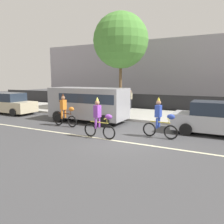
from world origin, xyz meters
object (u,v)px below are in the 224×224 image
object	(u,v)px
parade_cyclist_orange	(65,112)
pedestrian_onlooker	(130,99)
parked_van_grey	(89,102)
parked_car_beige	(11,104)
parade_cyclist_cobalt	(160,120)
parade_cyclist_purple	(99,120)
parked_car_silver	(215,119)

from	to	relation	value
parade_cyclist_orange	pedestrian_onlooker	distance (m)	7.68
parked_van_grey	pedestrian_onlooker	xyz separation A→B (m)	(0.43, 5.80, -0.27)
parked_car_beige	pedestrian_onlooker	size ratio (longest dim) A/B	2.53
parade_cyclist_cobalt	parked_van_grey	xyz separation A→B (m)	(-5.10, 1.80, 0.44)
parade_cyclist_orange	parade_cyclist_cobalt	distance (m)	5.59
parade_cyclist_purple	pedestrian_onlooker	size ratio (longest dim) A/B	1.19
parked_van_grey	parked_car_silver	distance (m)	7.37
pedestrian_onlooker	parked_car_beige	bearing A→B (deg)	-142.88
parked_car_beige	parade_cyclist_cobalt	bearing A→B (deg)	-7.82
parade_cyclist_orange	parked_van_grey	world-z (taller)	parked_van_grey
parade_cyclist_orange	pedestrian_onlooker	xyz separation A→B (m)	(0.93, 7.63, 0.17)
parade_cyclist_purple	parade_cyclist_cobalt	distance (m)	2.84
parade_cyclist_purple	pedestrian_onlooker	world-z (taller)	parade_cyclist_purple
parade_cyclist_cobalt	parked_van_grey	distance (m)	5.42
parked_car_silver	pedestrian_onlooker	bearing A→B (deg)	140.33
parked_van_grey	pedestrian_onlooker	distance (m)	5.82
parade_cyclist_cobalt	pedestrian_onlooker	xyz separation A→B (m)	(-4.66, 7.59, 0.17)
parade_cyclist_cobalt	pedestrian_onlooker	size ratio (longest dim) A/B	1.19
parked_car_silver	parade_cyclist_cobalt	bearing A→B (deg)	-140.47
parked_car_silver	parade_cyclist_orange	bearing A→B (deg)	-166.43
parade_cyclist_orange	parked_van_grey	bearing A→B (deg)	74.97
parade_cyclist_orange	pedestrian_onlooker	world-z (taller)	parade_cyclist_orange
parade_cyclist_cobalt	parked_car_silver	distance (m)	2.92
parade_cyclist_purple	parked_car_silver	size ratio (longest dim) A/B	0.47
parked_van_grey	parked_car_beige	xyz separation A→B (m)	(-7.34, -0.09, -0.50)
parade_cyclist_cobalt	pedestrian_onlooker	distance (m)	8.91
parade_cyclist_cobalt	parked_car_beige	xyz separation A→B (m)	(-12.44, 1.71, -0.06)
parade_cyclist_purple	pedestrian_onlooker	xyz separation A→B (m)	(-2.16, 8.93, 0.17)
parked_car_silver	parked_car_beige	bearing A→B (deg)	-179.41
parked_car_silver	pedestrian_onlooker	size ratio (longest dim) A/B	2.53
parade_cyclist_cobalt	parked_car_beige	size ratio (longest dim) A/B	0.47
parked_van_grey	parked_car_silver	size ratio (longest dim) A/B	1.22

